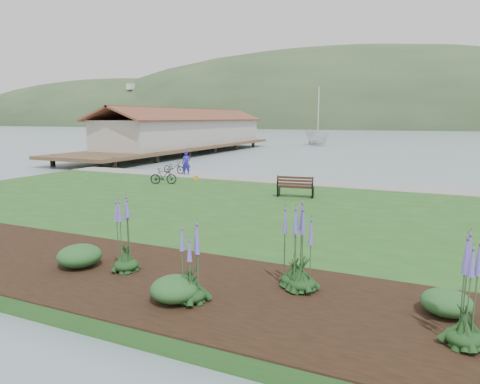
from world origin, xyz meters
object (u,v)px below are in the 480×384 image
Objects in this scene: park_bench at (295,186)px; bicycle_a at (174,167)px; person at (186,161)px; sailboat at (317,145)px.

park_bench reaches higher than bicycle_a.
sailboat is (-1.44, 41.56, -1.36)m from person.
bicycle_a is 41.38m from sailboat.
person is at bearing 143.66° from park_bench.
person reaches higher than park_bench.
sailboat is at bearing 94.68° from park_bench.
person is (-9.23, 4.93, 0.42)m from park_bench.
person is at bearing -96.70° from bicycle_a.
bicycle_a is (-10.37, 5.11, -0.10)m from park_bench.
park_bench is at bearing -43.89° from person.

